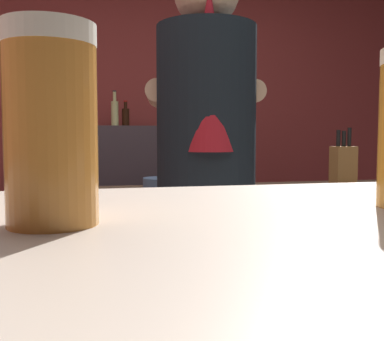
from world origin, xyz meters
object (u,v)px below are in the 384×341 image
bottle_hot_sauce (115,112)px  pint_glass_near (51,126)px  mixing_bowl (163,183)px  bottle_soy (126,116)px  chefs_knife (244,190)px  bartender (206,176)px  knife_block (343,167)px

bottle_hot_sauce → pint_glass_near: bearing=-93.8°
mixing_bowl → bottle_soy: bearing=93.8°
pint_glass_near → bottle_hot_sauce: bottle_hot_sauce is taller
bottle_soy → chefs_knife: bearing=-73.2°
pint_glass_near → bottle_hot_sauce: (0.19, 2.90, 0.16)m
bartender → bottle_hot_sauce: bearing=16.2°
bartender → bottle_soy: size_ratio=9.41×
pint_glass_near → bottle_soy: size_ratio=0.85×
bartender → bottle_soy: 1.84m
knife_block → bottle_soy: bearing=121.6°
mixing_bowl → bottle_soy: (-0.08, 1.23, 0.37)m
bartender → chefs_knife: size_ratio=7.22×
bottle_soy → bartender: bearing=-85.5°
mixing_bowl → chefs_knife: 0.38m
pint_glass_near → bottle_hot_sauce: bearing=86.2°
mixing_bowl → pint_glass_near: 1.76m
mixing_bowl → bottle_hot_sauce: bearing=97.7°
bottle_hot_sauce → bottle_soy: size_ratio=1.37×
knife_block → mixing_bowl: (-0.81, 0.21, -0.08)m
bartender → pint_glass_near: size_ratio=11.11×
knife_block → mixing_bowl: 0.84m
mixing_bowl → chefs_knife: mixing_bowl is taller
knife_block → chefs_knife: (-0.46, 0.04, -0.10)m
pint_glass_near → bottle_hot_sauce: size_ratio=0.62×
chefs_knife → bottle_soy: size_ratio=1.30×
chefs_knife → bartender: bearing=-106.5°
knife_block → bottle_soy: size_ratio=1.55×
bartender → bottle_soy: bartender is taller
knife_block → chefs_knife: 0.48m
bottle_hot_sauce → chefs_knife: bearing=-69.8°
bartender → knife_block: bearing=-54.8°
bottle_hot_sauce → bartender: bearing=-82.8°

